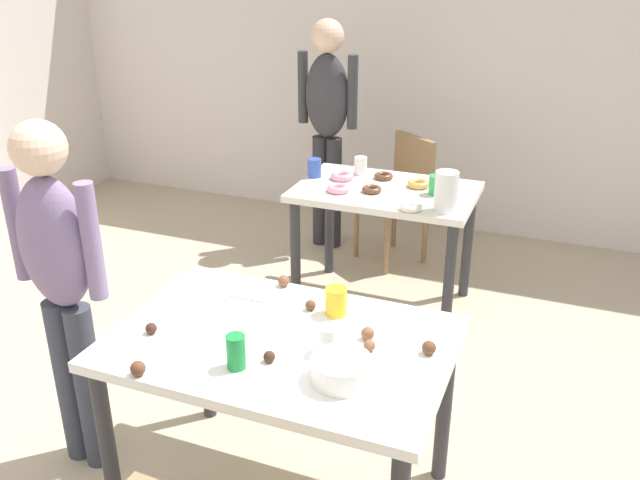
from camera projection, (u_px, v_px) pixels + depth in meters
wall_back at (448, 57)px, 4.94m from camera, size 6.40×0.10×2.60m
dining_table_near at (282, 361)px, 2.49m from camera, size 1.22×0.82×0.75m
dining_table_far at (385, 208)px, 4.00m from camera, size 1.04×0.68×0.75m
chair_far_table at (401, 191)px, 4.66m from camera, size 0.56×0.56×0.87m
person_girl_near at (60, 273)px, 2.61m from camera, size 0.45×0.22×1.49m
person_adult_far at (327, 115)px, 4.68m from camera, size 0.45×0.23×1.61m
mixing_bowl at (342, 370)px, 2.19m from camera, size 0.20×0.20×0.08m
soda_can at (236, 352)px, 2.26m from camera, size 0.07×0.07×0.12m
fork_near at (248, 299)px, 2.72m from camera, size 0.17×0.02×0.01m
cup_near_0 at (328, 340)px, 2.34m from camera, size 0.07×0.07×0.10m
cup_near_1 at (336, 301)px, 2.59m from camera, size 0.08×0.08×0.11m
cake_ball_0 at (369, 346)px, 2.36m from camera, size 0.04×0.04×0.04m
cake_ball_1 at (151, 328)px, 2.47m from camera, size 0.04×0.04×0.04m
cake_ball_2 at (429, 348)px, 2.34m from camera, size 0.05×0.05×0.05m
cake_ball_3 at (368, 333)px, 2.43m from camera, size 0.05×0.05×0.05m
cake_ball_4 at (269, 357)px, 2.30m from camera, size 0.04×0.04×0.04m
cake_ball_5 at (284, 281)px, 2.81m from camera, size 0.05×0.05×0.05m
cake_ball_6 at (310, 305)px, 2.63m from camera, size 0.04×0.04×0.04m
cake_ball_7 at (138, 368)px, 2.23m from camera, size 0.05×0.05×0.05m
pitcher_far at (446, 192)px, 3.57m from camera, size 0.12×0.12×0.22m
cup_far_0 at (314, 168)px, 4.13m from camera, size 0.08×0.08×0.11m
cup_far_1 at (361, 166)px, 4.18m from camera, size 0.08×0.08×0.11m
cup_far_2 at (437, 185)px, 3.83m from camera, size 0.09×0.09×0.11m
donut_far_0 at (411, 207)px, 3.62m from camera, size 0.12×0.12×0.04m
donut_far_1 at (338, 189)px, 3.89m from camera, size 0.13×0.13×0.04m
donut_far_2 at (372, 189)px, 3.88m from camera, size 0.11×0.11×0.03m
donut_far_3 at (342, 176)px, 4.09m from camera, size 0.14×0.14×0.04m
donut_far_4 at (383, 176)px, 4.10m from camera, size 0.12×0.12×0.03m
donut_far_5 at (418, 184)px, 3.96m from camera, size 0.13×0.13×0.04m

